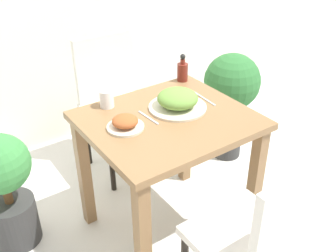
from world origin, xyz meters
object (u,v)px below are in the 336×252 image
chair_far (114,97)px  side_plate (125,123)px  drink_cup (107,99)px  sauce_bottle (183,71)px  chair_near (263,239)px  food_plate (178,100)px  potted_plant_right (231,92)px  potted_plant_left (5,186)px

chair_far → side_plate: size_ratio=5.17×
drink_cup → sauce_bottle: (0.52, 0.04, 0.02)m
chair_near → drink_cup: bearing=-81.1°
food_plate → potted_plant_right: food_plate is taller
chair_near → side_plate: chair_near is taller
potted_plant_left → potted_plant_right: (1.53, -0.04, 0.13)m
drink_cup → potted_plant_right: size_ratio=0.12×
chair_near → food_plate: size_ratio=3.06×
food_plate → side_plate: (-0.32, -0.02, -0.02)m
side_plate → sauce_bottle: sauce_bottle is taller
side_plate → potted_plant_left: size_ratio=0.26×
chair_far → potted_plant_right: chair_far is taller
chair_near → food_plate: bearing=-100.3°
sauce_bottle → chair_near: bearing=-109.8°
chair_far → potted_plant_right: size_ratio=1.17×
chair_near → chair_far: bearing=-94.7°
sauce_bottle → potted_plant_right: 0.54m
potted_plant_left → chair_near: bearing=-57.2°
side_plate → sauce_bottle: 0.62m
chair_near → food_plate: 0.80m
side_plate → food_plate: bearing=3.4°
side_plate → potted_plant_right: size_ratio=0.23×
food_plate → side_plate: size_ratio=1.69×
potted_plant_right → chair_far: bearing=151.8°
chair_near → chair_far: 1.43m
chair_near → side_plate: bearing=-76.0°
side_plate → drink_cup: 0.25m
chair_near → potted_plant_right: chair_near is taller
chair_near → potted_plant_right: size_ratio=1.17×
side_plate → sauce_bottle: size_ratio=1.08×
chair_far → potted_plant_right: (0.70, -0.38, -0.01)m
chair_near → potted_plant_right: bearing=-127.9°
drink_cup → potted_plant_left: drink_cup is taller
drink_cup → chair_near: bearing=-81.1°
food_plate → sauce_bottle: bearing=49.0°
chair_near → drink_cup: size_ratio=9.80×
potted_plant_right → drink_cup: bearing=-175.3°
chair_far → sauce_bottle: bearing=-59.4°
chair_near → side_plate: (-0.18, 0.73, 0.24)m
chair_far → potted_plant_right: 0.80m
food_plate → drink_cup: bearing=142.1°
food_plate → sauce_bottle: 0.35m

